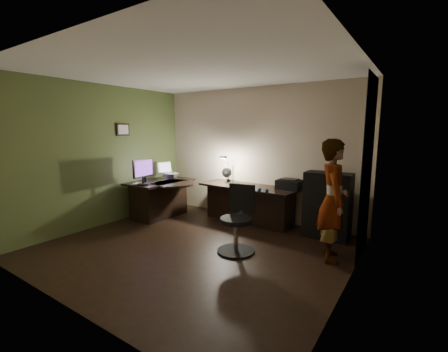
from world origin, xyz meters
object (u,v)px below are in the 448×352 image
Objects in this scene: office_chair at (236,220)px; person at (333,200)px; desk_left at (161,199)px; desk_right at (248,204)px; cabinet at (327,206)px; monitor at (143,175)px.

person is (1.26, 0.57, 0.36)m from office_chair.
desk_right is at bearing 23.54° from desk_left.
desk_left is 3.62m from person.
desk_left is 1.87m from desk_right.
desk_left is at bearing 65.97° from person.
office_chair is at bearing -15.22° from desk_left.
desk_left is 0.68× the size of desk_right.
person is (0.29, -0.83, 0.30)m from cabinet.
person is (1.85, -0.84, 0.49)m from desk_right.
desk_right is at bearing 28.66° from monitor.
person reaches higher than desk_right.
desk_right is 1.53m from office_chair.
person is at bearing -0.55° from desk_left.
desk_right is 2.09m from person.
desk_right is at bearing 104.55° from office_chair.
desk_right is 2.14m from monitor.
monitor is 3.53m from person.
person reaches higher than office_chair.
cabinet is at bearing 46.86° from office_chair.
cabinet is at bearing 2.36° from desk_right.
office_chair is (-0.97, -1.39, -0.06)m from cabinet.
monitor is (-1.66, -1.21, 0.60)m from desk_right.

